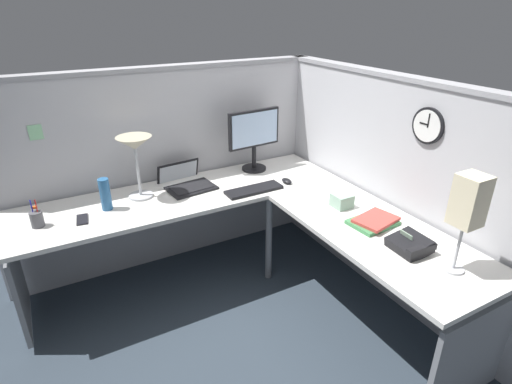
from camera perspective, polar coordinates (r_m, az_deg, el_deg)
name	(u,v)px	position (r m, az deg, el deg)	size (l,w,h in m)	color
ground_plane	(261,294)	(3.17, 0.65, -14.03)	(6.80, 6.80, 0.00)	#2D3842
cubicle_wall_back	(168,167)	(3.35, -12.15, 3.37)	(2.57, 0.12, 1.58)	#B2B2B7
cubicle_wall_right	(386,188)	(3.06, 17.61, 0.57)	(0.12, 2.37, 1.58)	#B2B2B7
desk	(245,228)	(2.72, -1.48, -5.10)	(2.35, 2.15, 0.73)	silver
monitor	(254,135)	(3.31, -0.27, 7.88)	(0.46, 0.20, 0.50)	black
laptop	(186,182)	(3.15, -9.79, 1.39)	(0.38, 0.42, 0.22)	black
keyboard	(254,190)	(3.01, -0.30, 0.33)	(0.43, 0.14, 0.02)	black
computer_mouse	(287,181)	(3.15, 4.30, 1.55)	(0.06, 0.10, 0.03)	black
desk_lamp_dome	(135,148)	(2.91, -16.51, 5.86)	(0.24, 0.24, 0.44)	#B7BABF
pen_cup	(37,219)	(2.86, -28.22, -3.31)	(0.08, 0.08, 0.18)	#4C4C51
cell_phone	(82,219)	(2.84, -23.05, -3.54)	(0.07, 0.14, 0.01)	black
thermos_flask	(105,194)	(2.88, -20.26, -0.31)	(0.07, 0.07, 0.22)	#26598C
office_phone	(410,245)	(2.44, 20.70, -6.93)	(0.20, 0.21, 0.11)	black
book_stack	(374,221)	(2.66, 16.11, -3.95)	(0.31, 0.25, 0.04)	#3F7F4C
desk_lamp_paper	(469,203)	(2.21, 27.52, -1.43)	(0.13, 0.13, 0.53)	#B7BABF
tissue_box	(342,201)	(2.82, 11.87, -1.18)	(0.12, 0.12, 0.09)	#8CAD99
wall_clock	(428,126)	(2.66, 22.89, 8.51)	(0.04, 0.22, 0.22)	black
pinned_note_leftmost	(36,132)	(3.06, -28.37, 7.32)	(0.08, 0.00, 0.10)	#8CCC99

